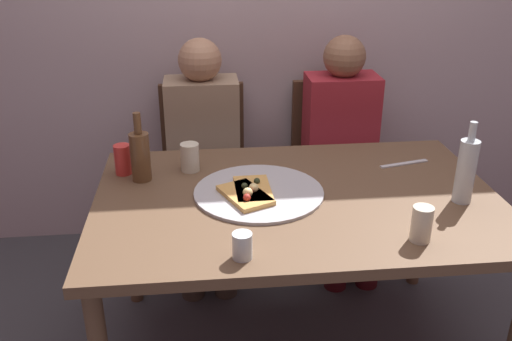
{
  "coord_description": "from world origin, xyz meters",
  "views": [
    {
      "loc": [
        -0.35,
        -1.83,
        1.68
      ],
      "look_at": [
        -0.14,
        0.13,
        0.79
      ],
      "focal_mm": 39.27,
      "sensor_mm": 36.0,
      "label": 1
    }
  ],
  "objects_px": {
    "table_knife": "(404,164)",
    "guest_in_sweater": "(204,149)",
    "wine_bottle": "(466,170)",
    "chair_right": "(335,156)",
    "pizza_slice_extra": "(245,195)",
    "soda_can": "(123,159)",
    "dining_table": "(297,213)",
    "pizza_tray": "(259,192)",
    "wine_glass": "(242,246)",
    "chair_left": "(204,161)",
    "beer_bottle": "(140,155)",
    "guest_in_beanie": "(344,144)",
    "tumbler_near": "(422,224)",
    "tumbler_far": "(190,157)",
    "pizza_slice_last": "(253,189)"
  },
  "relations": [
    {
      "from": "soda_can",
      "to": "table_knife",
      "type": "xyz_separation_m",
      "value": [
        1.16,
        -0.03,
        -0.06
      ]
    },
    {
      "from": "pizza_slice_last",
      "to": "guest_in_sweater",
      "type": "distance_m",
      "value": 0.75
    },
    {
      "from": "tumbler_far",
      "to": "table_knife",
      "type": "xyz_separation_m",
      "value": [
        0.89,
        -0.03,
        -0.05
      ]
    },
    {
      "from": "dining_table",
      "to": "table_knife",
      "type": "bearing_deg",
      "value": 26.06
    },
    {
      "from": "pizza_slice_last",
      "to": "guest_in_beanie",
      "type": "xyz_separation_m",
      "value": [
        0.53,
        0.72,
        -0.12
      ]
    },
    {
      "from": "soda_can",
      "to": "guest_in_sweater",
      "type": "relative_size",
      "value": 0.1
    },
    {
      "from": "dining_table",
      "to": "pizza_slice_last",
      "type": "xyz_separation_m",
      "value": [
        -0.16,
        0.02,
        0.1
      ]
    },
    {
      "from": "table_knife",
      "to": "guest_in_sweater",
      "type": "height_order",
      "value": "guest_in_sweater"
    },
    {
      "from": "soda_can",
      "to": "guest_in_sweater",
      "type": "xyz_separation_m",
      "value": [
        0.32,
        0.48,
        -0.16
      ]
    },
    {
      "from": "beer_bottle",
      "to": "tumbler_near",
      "type": "height_order",
      "value": "beer_bottle"
    },
    {
      "from": "chair_left",
      "to": "beer_bottle",
      "type": "bearing_deg",
      "value": 70.36
    },
    {
      "from": "guest_in_sweater",
      "to": "beer_bottle",
      "type": "bearing_deg",
      "value": 65.45
    },
    {
      "from": "dining_table",
      "to": "guest_in_sweater",
      "type": "xyz_separation_m",
      "value": [
        -0.34,
        0.75,
        -0.03
      ]
    },
    {
      "from": "pizza_slice_extra",
      "to": "tumbler_near",
      "type": "distance_m",
      "value": 0.63
    },
    {
      "from": "wine_glass",
      "to": "soda_can",
      "type": "bearing_deg",
      "value": 122.64
    },
    {
      "from": "tumbler_near",
      "to": "tumbler_far",
      "type": "relative_size",
      "value": 1.03
    },
    {
      "from": "pizza_slice_last",
      "to": "chair_right",
      "type": "bearing_deg",
      "value": 58.67
    },
    {
      "from": "pizza_slice_extra",
      "to": "chair_right",
      "type": "relative_size",
      "value": 0.28
    },
    {
      "from": "pizza_tray",
      "to": "pizza_slice_extra",
      "type": "bearing_deg",
      "value": -136.41
    },
    {
      "from": "wine_bottle",
      "to": "pizza_slice_last",
      "type": "bearing_deg",
      "value": 170.53
    },
    {
      "from": "tumbler_near",
      "to": "pizza_slice_extra",
      "type": "bearing_deg",
      "value": 148.01
    },
    {
      "from": "chair_right",
      "to": "soda_can",
      "type": "bearing_deg",
      "value": 31.3
    },
    {
      "from": "tumbler_near",
      "to": "soda_can",
      "type": "height_order",
      "value": "soda_can"
    },
    {
      "from": "table_knife",
      "to": "guest_in_sweater",
      "type": "relative_size",
      "value": 0.19
    },
    {
      "from": "dining_table",
      "to": "beer_bottle",
      "type": "xyz_separation_m",
      "value": [
        -0.58,
        0.2,
        0.18
      ]
    },
    {
      "from": "wine_bottle",
      "to": "chair_right",
      "type": "distance_m",
      "value": 1.08
    },
    {
      "from": "table_knife",
      "to": "chair_left",
      "type": "bearing_deg",
      "value": 128.44
    },
    {
      "from": "wine_bottle",
      "to": "table_knife",
      "type": "xyz_separation_m",
      "value": [
        -0.09,
        0.34,
        -0.12
      ]
    },
    {
      "from": "pizza_tray",
      "to": "wine_glass",
      "type": "xyz_separation_m",
      "value": [
        -0.1,
        -0.43,
        0.04
      ]
    },
    {
      "from": "table_knife",
      "to": "guest_in_beanie",
      "type": "height_order",
      "value": "guest_in_beanie"
    },
    {
      "from": "dining_table",
      "to": "chair_right",
      "type": "distance_m",
      "value": 0.98
    },
    {
      "from": "chair_right",
      "to": "guest_in_beanie",
      "type": "relative_size",
      "value": 0.77
    },
    {
      "from": "dining_table",
      "to": "chair_left",
      "type": "bearing_deg",
      "value": 110.63
    },
    {
      "from": "pizza_slice_extra",
      "to": "tumbler_far",
      "type": "xyz_separation_m",
      "value": [
        -0.2,
        0.29,
        0.03
      ]
    },
    {
      "from": "pizza_slice_extra",
      "to": "soda_can",
      "type": "distance_m",
      "value": 0.55
    },
    {
      "from": "pizza_slice_extra",
      "to": "guest_in_beanie",
      "type": "distance_m",
      "value": 0.96
    },
    {
      "from": "wine_bottle",
      "to": "guest_in_beanie",
      "type": "height_order",
      "value": "guest_in_beanie"
    },
    {
      "from": "dining_table",
      "to": "guest_in_sweater",
      "type": "bearing_deg",
      "value": 114.37
    },
    {
      "from": "soda_can",
      "to": "guest_in_beanie",
      "type": "relative_size",
      "value": 0.1
    },
    {
      "from": "chair_right",
      "to": "chair_left",
      "type": "bearing_deg",
      "value": 0.0
    },
    {
      "from": "beer_bottle",
      "to": "pizza_slice_extra",
      "type": "bearing_deg",
      "value": -29.97
    },
    {
      "from": "chair_right",
      "to": "guest_in_beanie",
      "type": "xyz_separation_m",
      "value": [
        0.0,
        -0.15,
        0.13
      ]
    },
    {
      "from": "tumbler_near",
      "to": "table_knife",
      "type": "bearing_deg",
      "value": 74.95
    },
    {
      "from": "dining_table",
      "to": "wine_bottle",
      "type": "bearing_deg",
      "value": -10.0
    },
    {
      "from": "pizza_slice_last",
      "to": "wine_glass",
      "type": "height_order",
      "value": "wine_glass"
    },
    {
      "from": "wine_bottle",
      "to": "dining_table",
      "type": "bearing_deg",
      "value": 170.0
    },
    {
      "from": "pizza_slice_extra",
      "to": "wine_glass",
      "type": "height_order",
      "value": "wine_glass"
    },
    {
      "from": "pizza_slice_last",
      "to": "guest_in_sweater",
      "type": "xyz_separation_m",
      "value": [
        -0.17,
        0.72,
        -0.12
      ]
    },
    {
      "from": "wine_bottle",
      "to": "guest_in_sweater",
      "type": "distance_m",
      "value": 1.27
    },
    {
      "from": "tumbler_near",
      "to": "chair_right",
      "type": "distance_m",
      "value": 1.28
    }
  ]
}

